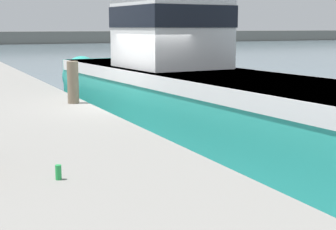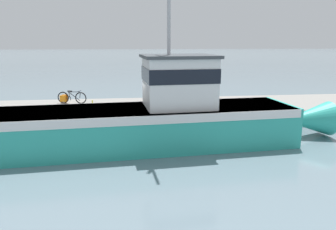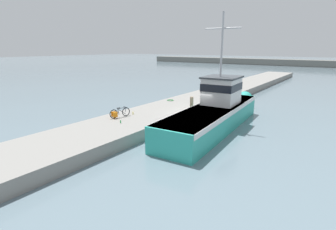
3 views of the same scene
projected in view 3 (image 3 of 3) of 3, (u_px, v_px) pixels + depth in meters
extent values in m
plane|color=slate|center=(202.00, 123.00, 20.72)|extent=(320.00, 320.00, 0.00)
cube|color=gray|center=(168.00, 112.00, 22.49)|extent=(4.77, 80.00, 0.80)
cube|color=teal|center=(213.00, 118.00, 18.85)|extent=(3.82, 12.73, 1.62)
cone|color=teal|center=(242.00, 101.00, 24.98)|extent=(1.70, 2.37, 1.54)
cube|color=white|center=(213.00, 110.00, 18.68)|extent=(3.86, 12.49, 0.32)
cube|color=white|center=(221.00, 91.00, 19.70)|extent=(2.50, 2.80, 1.95)
cube|color=black|center=(222.00, 86.00, 19.61)|extent=(2.55, 2.85, 0.55)
cube|color=#3D4247|center=(222.00, 77.00, 19.44)|extent=(2.70, 3.02, 0.12)
cylinder|color=#B2B2B7|center=(222.00, 45.00, 18.53)|extent=(0.14, 0.14, 4.50)
cylinder|color=#B2B2B7|center=(223.00, 28.00, 18.24)|extent=(2.60, 0.29, 0.10)
torus|color=black|center=(114.00, 114.00, 18.84)|extent=(0.21, 0.65, 0.65)
torus|color=black|center=(126.00, 112.00, 19.48)|extent=(0.21, 0.65, 0.65)
cylinder|color=#232833|center=(116.00, 115.00, 18.96)|extent=(0.12, 0.35, 0.18)
cylinder|color=#232833|center=(118.00, 112.00, 19.06)|extent=(0.07, 0.14, 0.50)
cylinder|color=#232833|center=(116.00, 111.00, 18.93)|extent=(0.15, 0.45, 0.37)
cylinder|color=#232833|center=(122.00, 111.00, 19.22)|extent=(0.20, 0.64, 0.50)
cylinder|color=#232833|center=(122.00, 108.00, 19.19)|extent=(0.17, 0.52, 0.05)
cylinder|color=#232833|center=(126.00, 110.00, 19.42)|extent=(0.06, 0.10, 0.33)
cylinder|color=#232833|center=(125.00, 107.00, 19.35)|extent=(0.44, 0.15, 0.04)
cube|color=black|center=(118.00, 108.00, 19.00)|extent=(0.16, 0.26, 0.05)
cube|color=orange|center=(113.00, 114.00, 18.98)|extent=(0.20, 0.34, 0.36)
cube|color=orange|center=(115.00, 115.00, 18.78)|extent=(0.20, 0.34, 0.36)
cylinder|color=#756651|center=(192.00, 103.00, 21.57)|extent=(0.28, 0.28, 1.04)
torus|color=#197A2D|center=(170.00, 100.00, 25.22)|extent=(0.62, 0.62, 0.06)
cylinder|color=green|center=(121.00, 122.00, 17.73)|extent=(0.08, 0.08, 0.19)
cylinder|color=yellow|center=(133.00, 113.00, 19.97)|extent=(0.06, 0.06, 0.21)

